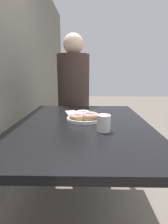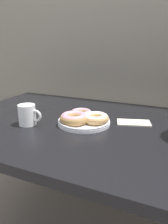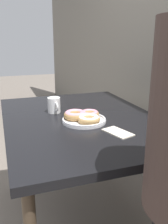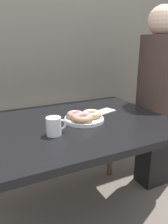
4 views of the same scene
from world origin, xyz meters
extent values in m
cube|color=black|center=(0.00, 0.38, 0.75)|extent=(1.25, 0.91, 0.04)
cylinder|color=#473828|center=(-0.56, -0.01, 0.37)|extent=(0.05, 0.05, 0.73)
cylinder|color=#473828|center=(-0.56, 0.78, 0.37)|extent=(0.05, 0.05, 0.73)
cylinder|color=white|center=(0.08, 0.37, 0.78)|extent=(0.25, 0.25, 0.01)
torus|color=white|center=(0.08, 0.37, 0.79)|extent=(0.25, 0.25, 0.01)
torus|color=tan|center=(0.14, 0.38, 0.81)|extent=(0.16, 0.16, 0.04)
torus|color=white|center=(0.14, 0.38, 0.81)|extent=(0.15, 0.15, 0.03)
torus|color=#B2844C|center=(0.04, 0.42, 0.80)|extent=(0.16, 0.16, 0.04)
torus|color=pink|center=(0.04, 0.42, 0.81)|extent=(0.15, 0.15, 0.03)
torus|color=#B2844C|center=(0.05, 0.33, 0.81)|extent=(0.19, 0.19, 0.04)
torus|color=pink|center=(0.05, 0.33, 0.82)|extent=(0.18, 0.18, 0.03)
cylinder|color=white|center=(-0.16, 0.25, 0.82)|extent=(0.08, 0.08, 0.10)
cylinder|color=#382114|center=(-0.16, 0.25, 0.86)|extent=(0.07, 0.07, 0.00)
torus|color=white|center=(-0.11, 0.26, 0.82)|extent=(0.06, 0.02, 0.06)
cube|color=beige|center=(0.30, 0.48, 0.78)|extent=(0.18, 0.13, 0.01)
camera|label=1|loc=(-1.15, 0.35, 1.12)|focal=28.00mm
camera|label=2|loc=(0.49, -0.53, 1.14)|focal=35.00mm
camera|label=3|loc=(1.36, -0.07, 1.25)|focal=40.00mm
camera|label=4|loc=(-0.50, -0.79, 1.25)|focal=35.00mm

